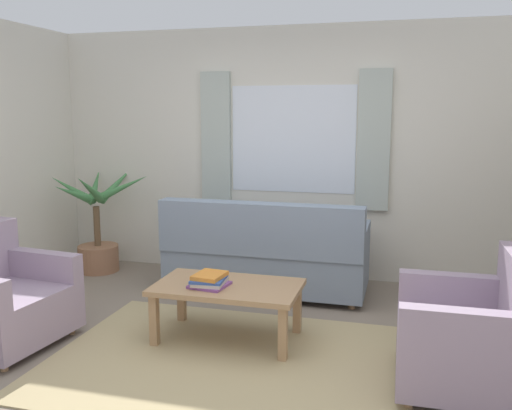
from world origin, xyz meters
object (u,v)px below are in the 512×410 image
couch (266,256)px  potted_plant (98,231)px  armchair_right (474,336)px  book_stack_on_table (209,280)px  coffee_table (228,292)px

couch → potted_plant: (-1.95, 0.23, 0.08)m
armchair_right → potted_plant: bearing=-115.9°
armchair_right → potted_plant: potted_plant is taller
armchair_right → couch: bearing=-131.7°
couch → potted_plant: size_ratio=1.52×
book_stack_on_table → potted_plant: size_ratio=0.24×
book_stack_on_table → potted_plant: 2.35m
armchair_right → coffee_table: (-1.73, 0.32, 0.03)m
couch → coffee_table: couch is taller
coffee_table → potted_plant: 2.41m
armchair_right → potted_plant: size_ratio=0.70×
armchair_right → book_stack_on_table: bearing=-98.6°
coffee_table → armchair_right: bearing=-10.6°
couch → coffee_table: size_ratio=1.73×
coffee_table → potted_plant: bearing=144.3°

